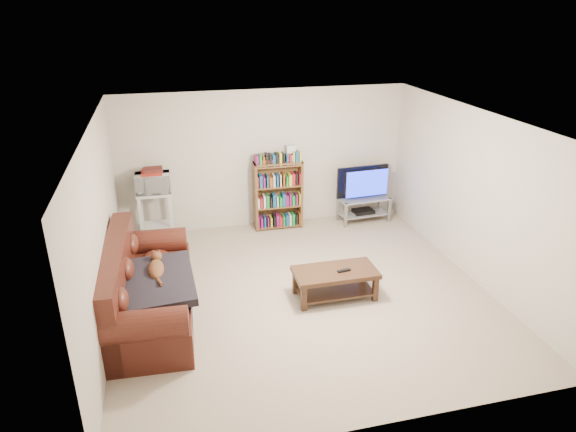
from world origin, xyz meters
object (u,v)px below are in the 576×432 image
object	(u,v)px
tv_stand	(364,205)
sofa	(143,293)
coffee_table	(335,278)
bookshelf	(278,194)

from	to	relation	value
tv_stand	sofa	bearing A→B (deg)	-153.72
sofa	coffee_table	size ratio (longest dim) A/B	2.13
bookshelf	tv_stand	bearing A→B (deg)	-2.85
sofa	tv_stand	bearing A→B (deg)	32.96
bookshelf	sofa	bearing A→B (deg)	-133.87
sofa	bookshelf	distance (m)	3.27
sofa	coffee_table	world-z (taller)	sofa
coffee_table	bookshelf	distance (m)	2.49
tv_stand	bookshelf	world-z (taller)	bookshelf
tv_stand	bookshelf	distance (m)	1.60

